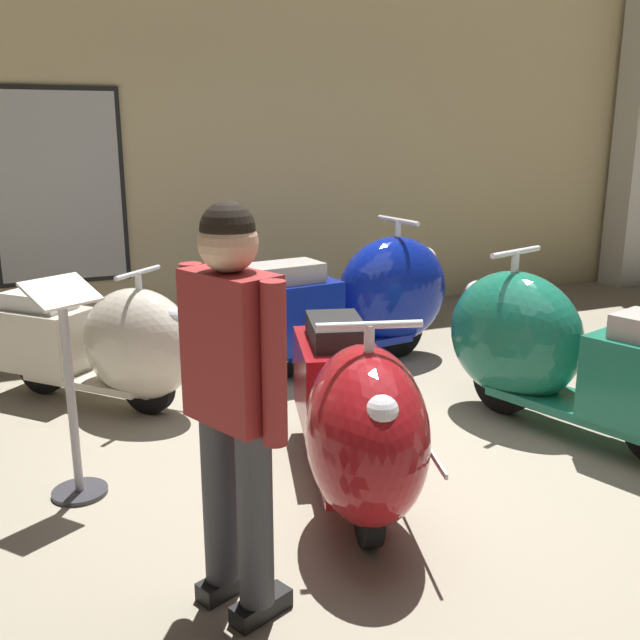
% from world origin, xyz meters
% --- Properties ---
extents(ground_plane, '(60.00, 60.00, 0.00)m').
position_xyz_m(ground_plane, '(0.00, 0.00, 0.00)').
color(ground_plane, gray).
extents(showroom_back_wall, '(18.00, 0.63, 3.60)m').
position_xyz_m(showroom_back_wall, '(0.16, 3.51, 1.80)').
color(showroom_back_wall, '#CCB784').
rests_on(showroom_back_wall, ground).
extents(scooter_0, '(1.39, 1.45, 0.96)m').
position_xyz_m(scooter_0, '(-1.34, 1.52, 0.44)').
color(scooter_0, black).
rests_on(scooter_0, ground).
extents(scooter_1, '(0.91, 1.75, 1.03)m').
position_xyz_m(scooter_1, '(-0.41, -0.32, 0.47)').
color(scooter_1, black).
rests_on(scooter_1, ground).
extents(scooter_2, '(1.92, 0.77, 1.14)m').
position_xyz_m(scooter_2, '(0.61, 1.68, 0.52)').
color(scooter_2, black).
rests_on(scooter_2, ground).
extents(scooter_3, '(1.02, 1.85, 1.09)m').
position_xyz_m(scooter_3, '(1.13, 0.07, 0.50)').
color(scooter_3, black).
rests_on(scooter_3, ground).
extents(visitor_1, '(0.35, 0.50, 1.58)m').
position_xyz_m(visitor_1, '(-1.16, -0.85, 0.91)').
color(visitor_1, black).
rests_on(visitor_1, ground).
extents(info_stanchion, '(0.39, 0.35, 1.12)m').
position_xyz_m(info_stanchion, '(-1.66, 0.33, 0.47)').
color(info_stanchion, '#333338').
rests_on(info_stanchion, ground).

